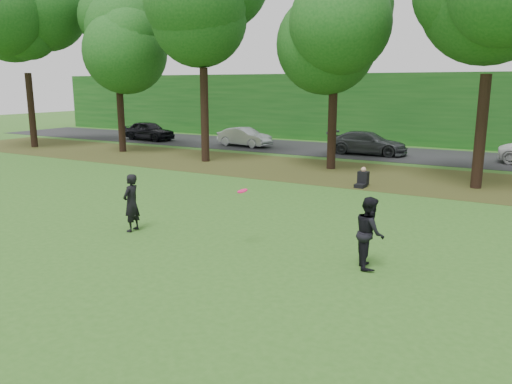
% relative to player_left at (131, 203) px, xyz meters
% --- Properties ---
extents(ground, '(120.00, 120.00, 0.00)m').
position_rel_player_left_xyz_m(ground, '(4.07, -0.64, -0.85)').
color(ground, '#2E5C1C').
rests_on(ground, ground).
extents(leaf_litter, '(60.00, 7.00, 0.01)m').
position_rel_player_left_xyz_m(leaf_litter, '(4.07, 12.36, -0.84)').
color(leaf_litter, '#463B19').
rests_on(leaf_litter, ground).
extents(street, '(70.00, 7.00, 0.02)m').
position_rel_player_left_xyz_m(street, '(4.07, 20.36, -0.84)').
color(street, black).
rests_on(street, ground).
extents(far_hedge, '(70.00, 3.00, 5.00)m').
position_rel_player_left_xyz_m(far_hedge, '(4.07, 26.36, 1.65)').
color(far_hedge, '#164D16').
rests_on(far_hedge, ground).
extents(player_left, '(0.48, 0.67, 1.69)m').
position_rel_player_left_xyz_m(player_left, '(0.00, 0.00, 0.00)').
color(player_left, black).
rests_on(player_left, ground).
extents(player_right, '(0.93, 1.02, 1.69)m').
position_rel_player_left_xyz_m(player_right, '(6.91, 0.50, -0.00)').
color(player_right, black).
rests_on(player_right, ground).
extents(parked_cars, '(40.23, 3.28, 1.43)m').
position_rel_player_left_xyz_m(parked_cars, '(1.34, 19.42, -0.16)').
color(parked_cars, black).
rests_on(parked_cars, street).
extents(frisbee, '(0.30, 0.31, 0.12)m').
position_rel_player_left_xyz_m(frisbee, '(3.60, 0.28, 0.68)').
color(frisbee, '#F6145F').
rests_on(frisbee, ground).
extents(seated_person, '(0.44, 0.75, 0.83)m').
position_rel_player_left_xyz_m(seated_person, '(3.89, 9.58, -0.54)').
color(seated_person, black).
rests_on(seated_person, ground).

